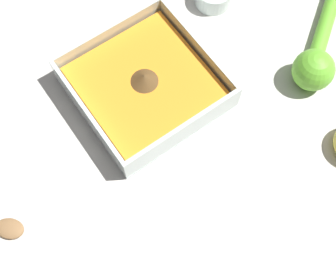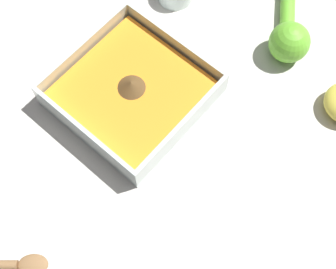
% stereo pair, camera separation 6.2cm
% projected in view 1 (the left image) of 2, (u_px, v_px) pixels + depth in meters
% --- Properties ---
extents(ground_plane, '(4.00, 4.00, 0.00)m').
position_uv_depth(ground_plane, '(135.00, 86.00, 0.72)').
color(ground_plane, beige).
extents(square_dish, '(0.20, 0.20, 0.05)m').
position_uv_depth(square_dish, '(145.00, 86.00, 0.70)').
color(square_dish, silver).
rests_on(square_dish, ground_plane).
extents(lemon_squeezer, '(0.14, 0.18, 0.06)m').
position_uv_depth(lemon_squeezer, '(316.00, 58.00, 0.71)').
color(lemon_squeezer, '#6BC633').
rests_on(lemon_squeezer, ground_plane).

